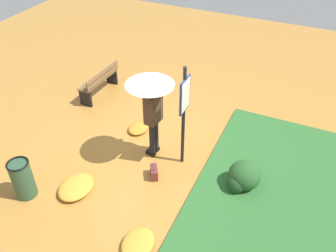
{
  "coord_description": "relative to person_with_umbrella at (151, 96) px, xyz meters",
  "views": [
    {
      "loc": [
        5.38,
        2.87,
        5.34
      ],
      "look_at": [
        0.04,
        0.41,
        0.85
      ],
      "focal_mm": 38.28,
      "sensor_mm": 36.0,
      "label": 1
    }
  ],
  "objects": [
    {
      "name": "shrub_cluster",
      "position": [
        0.11,
        2.04,
        -1.28
      ],
      "size": [
        0.71,
        0.64,
        0.58
      ],
      "color": "#285628",
      "rests_on": "ground_plane"
    },
    {
      "name": "leaf_pile_far_path",
      "position": [
        -0.64,
        -0.72,
        -1.49
      ],
      "size": [
        0.56,
        0.45,
        0.12
      ],
      "color": "#C68428",
      "rests_on": "ground_plane"
    },
    {
      "name": "park_bench",
      "position": [
        -1.65,
        -2.45,
        -1.15
      ],
      "size": [
        1.4,
        0.4,
        0.75
      ],
      "color": "black",
      "rests_on": "ground_plane"
    },
    {
      "name": "leaf_pile_near_person",
      "position": [
        1.58,
        -0.91,
        -1.46
      ],
      "size": [
        0.8,
        0.64,
        0.18
      ],
      "color": "gold",
      "rests_on": "ground_plane"
    },
    {
      "name": "info_sign_post",
      "position": [
        -0.07,
        0.67,
        -0.11
      ],
      "size": [
        0.44,
        0.07,
        2.3
      ],
      "color": "black",
      "rests_on": "ground_plane"
    },
    {
      "name": "leaf_pile_by_bench",
      "position": [
        2.19,
        0.81,
        -1.48
      ],
      "size": [
        0.67,
        0.54,
        0.15
      ],
      "color": "gold",
      "rests_on": "ground_plane"
    },
    {
      "name": "ground_plane",
      "position": [
        -0.12,
        -0.09,
        -1.55
      ],
      "size": [
        18.0,
        18.0,
        0.0
      ],
      "primitive_type": "plane",
      "color": "#B27A33"
    },
    {
      "name": "trash_bin",
      "position": [
        2.07,
        -1.73,
        -1.13
      ],
      "size": [
        0.42,
        0.42,
        0.83
      ],
      "color": "#2D5138",
      "rests_on": "ground_plane"
    },
    {
      "name": "handbag",
      "position": [
        0.6,
        0.32,
        -1.42
      ],
      "size": [
        0.33,
        0.28,
        0.37
      ],
      "color": "brown",
      "rests_on": "ground_plane"
    },
    {
      "name": "grass_verge",
      "position": [
        -0.05,
        3.19,
        -1.53
      ],
      "size": [
        4.8,
        4.0,
        0.05
      ],
      "color": "#2D662D",
      "rests_on": "ground_plane"
    },
    {
      "name": "person_with_umbrella",
      "position": [
        0.0,
        0.0,
        0.0
      ],
      "size": [
        0.96,
        0.96,
        2.04
      ],
      "color": "black",
      "rests_on": "ground_plane"
    }
  ]
}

